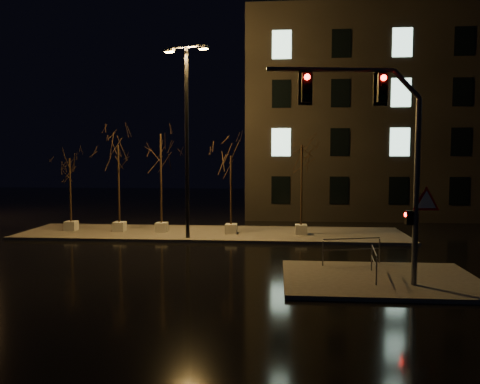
{
  "coord_description": "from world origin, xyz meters",
  "views": [
    {
      "loc": [
        3.74,
        -20.51,
        4.52
      ],
      "look_at": [
        1.95,
        2.05,
        2.8
      ],
      "focal_mm": 35.0,
      "sensor_mm": 36.0,
      "label": 1
    }
  ],
  "objects": [
    {
      "name": "tree_0",
      "position": [
        -8.42,
        6.06,
        3.48
      ],
      "size": [
        1.8,
        1.8,
        4.38
      ],
      "color": "#B0AFA4",
      "rests_on": "median"
    },
    {
      "name": "streetlight_main",
      "position": [
        -1.05,
        4.12,
        6.0
      ],
      "size": [
        2.5,
        0.98,
        10.14
      ],
      "rotation": [
        0.0,
        0.0,
        -0.29
      ],
      "color": "black",
      "rests_on": "median"
    },
    {
      "name": "tree_3",
      "position": [
        1.15,
        5.67,
        3.59
      ],
      "size": [
        1.8,
        1.8,
        4.53
      ],
      "color": "#B0AFA4",
      "rests_on": "median"
    },
    {
      "name": "guard_rail_b",
      "position": [
        7.26,
        -3.5,
        0.8
      ],
      "size": [
        0.3,
        2.12,
        1.01
      ],
      "rotation": [
        0.0,
        0.0,
        1.45
      ],
      "color": "#56585D",
      "rests_on": "sidewalk_corner"
    },
    {
      "name": "sidewalk_corner",
      "position": [
        7.5,
        -3.5,
        0.07
      ],
      "size": [
        7.0,
        5.0,
        0.15
      ],
      "primitive_type": "cube",
      "color": "#423F3B",
      "rests_on": "ground"
    },
    {
      "name": "building",
      "position": [
        14.0,
        18.0,
        7.5
      ],
      "size": [
        25.0,
        12.0,
        15.0
      ],
      "primitive_type": "cube",
      "color": "black",
      "rests_on": "ground"
    },
    {
      "name": "traffic_signal_mast",
      "position": [
        7.25,
        -4.6,
        4.92
      ],
      "size": [
        5.91,
        0.89,
        7.27
      ],
      "rotation": [
        0.0,
        0.0,
        0.14
      ],
      "color": "#56585D",
      "rests_on": "sidewalk_corner"
    },
    {
      "name": "ground",
      "position": [
        0.0,
        0.0,
        0.0
      ],
      "size": [
        90.0,
        90.0,
        0.0
      ],
      "primitive_type": "plane",
      "color": "black",
      "rests_on": "ground"
    },
    {
      "name": "tree_1",
      "position": [
        -5.45,
        5.98,
        4.07
      ],
      "size": [
        1.8,
        1.8,
        5.17
      ],
      "color": "#B0AFA4",
      "rests_on": "median"
    },
    {
      "name": "median",
      "position": [
        0.0,
        6.0,
        0.07
      ],
      "size": [
        22.0,
        5.0,
        0.15
      ],
      "primitive_type": "cube",
      "color": "#423F3B",
      "rests_on": "ground"
    },
    {
      "name": "tree_4",
      "position": [
        5.1,
        5.74,
        4.06
      ],
      "size": [
        1.8,
        1.8,
        5.15
      ],
      "color": "#B0AFA4",
      "rests_on": "median"
    },
    {
      "name": "guard_rail_a",
      "position": [
        6.77,
        -1.5,
        0.85
      ],
      "size": [
        2.42,
        0.69,
        1.08
      ],
      "rotation": [
        0.0,
        0.0,
        0.26
      ],
      "color": "#56585D",
      "rests_on": "sidewalk_corner"
    },
    {
      "name": "tree_2",
      "position": [
        -2.93,
        5.91,
        4.56
      ],
      "size": [
        1.8,
        1.8,
        5.81
      ],
      "color": "#B0AFA4",
      "rests_on": "median"
    }
  ]
}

